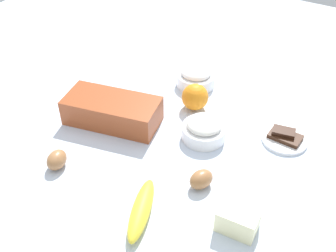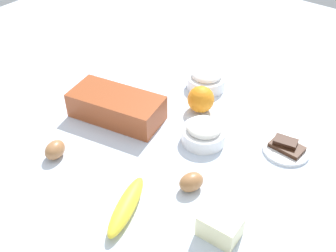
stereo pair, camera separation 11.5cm
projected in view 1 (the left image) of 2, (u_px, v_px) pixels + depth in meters
ground_plane at (168, 139)px, 1.18m from camera, size 2.40×2.40×0.02m
loaf_pan at (112, 110)px, 1.20m from camera, size 0.30×0.19×0.08m
flour_bowl at (204, 129)px, 1.15m from camera, size 0.13×0.13×0.07m
sugar_bowl at (196, 77)px, 1.36m from camera, size 0.13×0.13×0.07m
banana at (141, 210)px, 0.94m from camera, size 0.11×0.19×0.04m
orange_fruit at (194, 97)px, 1.26m from camera, size 0.08×0.08×0.08m
butter_block at (238, 220)px, 0.90m from camera, size 0.09×0.07×0.06m
egg_near_butter at (57, 160)px, 1.06m from camera, size 0.06×0.07×0.05m
egg_beside_bowl at (201, 179)px, 1.01m from camera, size 0.07×0.08×0.05m
chocolate_plate at (285, 138)px, 1.15m from camera, size 0.13×0.13×0.03m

